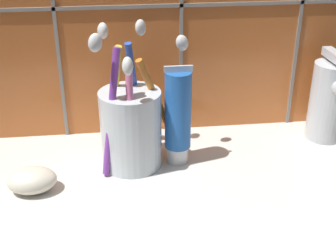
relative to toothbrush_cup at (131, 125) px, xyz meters
The scene contains 5 objects.
sink_counter 11.27cm from the toothbrush_cup, 46.06° to the right, with size 69.51×33.07×2.00cm, color silver.
toothbrush_cup is the anchor object (origin of this frame).
toothpaste_tube 6.17cm from the toothbrush_cup, ahead, with size 3.65×3.48×13.77cm.
sink_faucet 29.14cm from the toothbrush_cup, ahead, with size 5.40×11.14×13.26cm.
soap_bar 14.23cm from the toothbrush_cup, 157.96° to the right, with size 6.12×4.53×3.08cm, color silver.
Camera 1 is at (-8.00, -48.46, 35.38)cm, focal length 50.00 mm.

